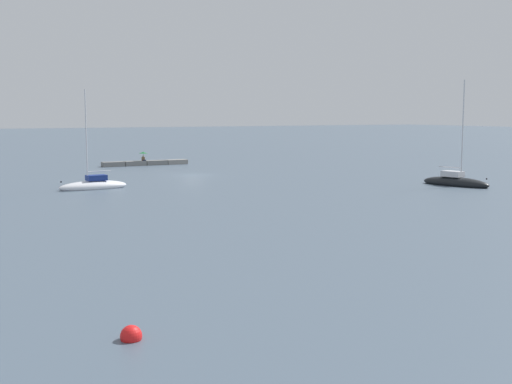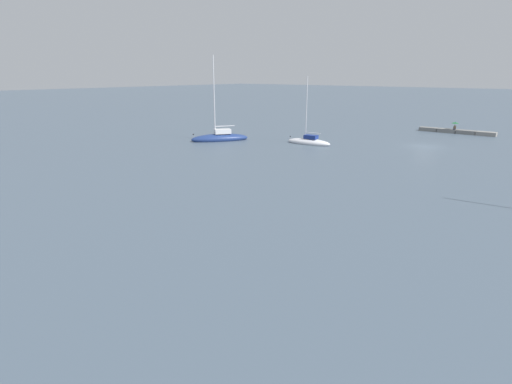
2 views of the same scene
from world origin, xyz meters
name	(u,v)px [view 1 (image 1 of 2)]	position (x,y,z in m)	size (l,w,h in m)	color
ground_plane	(192,175)	(0.00, 0.00, 0.00)	(500.00, 500.00, 0.00)	#475666
seawall_pier	(145,163)	(0.00, -16.53, 0.31)	(11.85, 1.48, 0.63)	gray
person_seated_brown_left	(144,159)	(0.31, -16.38, 0.88)	(0.46, 0.65, 0.73)	#1E2333
umbrella_open_green	(143,153)	(0.32, -16.44, 1.73)	(1.18, 1.18, 1.26)	black
sailboat_black_mid	(455,182)	(-18.61, 22.00, 0.36)	(3.66, 7.34, 10.57)	black
sailboat_white_far	(93,186)	(13.34, 8.19, 0.33)	(6.65, 2.43, 9.55)	silver
mooring_buoy_near	(131,336)	(22.69, 49.79, 0.12)	(0.69, 0.69, 0.69)	red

